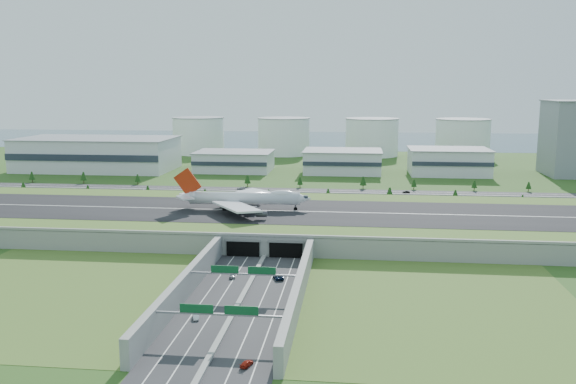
# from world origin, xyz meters

# --- Properties ---
(ground) EXTENTS (1200.00, 1200.00, 0.00)m
(ground) POSITION_xyz_m (0.00, 0.00, 0.00)
(ground) COLOR #314C17
(ground) RESTS_ON ground
(airfield_deck) EXTENTS (520.00, 100.00, 9.20)m
(airfield_deck) POSITION_xyz_m (0.00, -0.09, 4.12)
(airfield_deck) COLOR gray
(airfield_deck) RESTS_ON ground
(underpass_road) EXTENTS (38.80, 120.40, 8.00)m
(underpass_road) POSITION_xyz_m (0.00, -99.42, 3.43)
(underpass_road) COLOR #28282B
(underpass_road) RESTS_ON ground
(sign_gantry_near) EXTENTS (38.70, 0.70, 9.80)m
(sign_gantry_near) POSITION_xyz_m (0.00, -95.04, 6.95)
(sign_gantry_near) COLOR gray
(sign_gantry_near) RESTS_ON ground
(sign_gantry_far) EXTENTS (38.70, 0.70, 9.80)m
(sign_gantry_far) POSITION_xyz_m (0.00, -130.04, 6.95)
(sign_gantry_far) COLOR gray
(sign_gantry_far) RESTS_ON ground
(north_expressway) EXTENTS (560.00, 36.00, 0.12)m
(north_expressway) POSITION_xyz_m (0.00, 95.00, 0.06)
(north_expressway) COLOR #28282B
(north_expressway) RESTS_ON ground
(tree_row) EXTENTS (504.35, 48.69, 8.41)m
(tree_row) POSITION_xyz_m (18.56, 96.59, 4.64)
(tree_row) COLOR #3D2819
(tree_row) RESTS_ON ground
(hangar_west) EXTENTS (120.00, 60.00, 25.00)m
(hangar_west) POSITION_xyz_m (-170.00, 185.00, 12.50)
(hangar_west) COLOR silver
(hangar_west) RESTS_ON ground
(hangar_mid_a) EXTENTS (58.00, 42.00, 15.00)m
(hangar_mid_a) POSITION_xyz_m (-60.00, 190.00, 7.50)
(hangar_mid_a) COLOR silver
(hangar_mid_a) RESTS_ON ground
(hangar_mid_b) EXTENTS (58.00, 42.00, 17.00)m
(hangar_mid_b) POSITION_xyz_m (25.00, 190.00, 8.50)
(hangar_mid_b) COLOR silver
(hangar_mid_b) RESTS_ON ground
(hangar_mid_c) EXTENTS (58.00, 42.00, 19.00)m
(hangar_mid_c) POSITION_xyz_m (105.00, 190.00, 9.50)
(hangar_mid_c) COLOR silver
(hangar_mid_c) RESTS_ON ground
(fuel_tank_a) EXTENTS (50.00, 50.00, 35.00)m
(fuel_tank_a) POSITION_xyz_m (-120.00, 310.00, 17.50)
(fuel_tank_a) COLOR white
(fuel_tank_a) RESTS_ON ground
(fuel_tank_b) EXTENTS (50.00, 50.00, 35.00)m
(fuel_tank_b) POSITION_xyz_m (-35.00, 310.00, 17.50)
(fuel_tank_b) COLOR white
(fuel_tank_b) RESTS_ON ground
(fuel_tank_c) EXTENTS (50.00, 50.00, 35.00)m
(fuel_tank_c) POSITION_xyz_m (50.00, 310.00, 17.50)
(fuel_tank_c) COLOR white
(fuel_tank_c) RESTS_ON ground
(fuel_tank_d) EXTENTS (50.00, 50.00, 35.00)m
(fuel_tank_d) POSITION_xyz_m (135.00, 310.00, 17.50)
(fuel_tank_d) COLOR white
(fuel_tank_d) RESTS_ON ground
(bay_water) EXTENTS (1200.00, 260.00, 0.06)m
(bay_water) POSITION_xyz_m (0.00, 480.00, 0.03)
(bay_water) COLOR #324D5F
(bay_water) RESTS_ON ground
(boeing_747) EXTENTS (65.77, 62.01, 20.32)m
(boeing_747) POSITION_xyz_m (-17.66, 1.34, 13.77)
(boeing_747) COLOR silver
(boeing_747) RESTS_ON airfield_deck
(car_0) EXTENTS (2.65, 5.20, 1.70)m
(car_0) POSITION_xyz_m (-7.21, -77.36, 0.97)
(car_0) COLOR #A09FA4
(car_0) RESTS_ON ground
(car_1) EXTENTS (2.70, 4.96, 1.55)m
(car_1) POSITION_xyz_m (-10.00, -116.00, 0.90)
(car_1) COLOR white
(car_1) RESTS_ON ground
(car_2) EXTENTS (4.94, 6.77, 1.71)m
(car_2) POSITION_xyz_m (8.87, -77.05, 0.98)
(car_2) COLOR #0B1C39
(car_2) RESTS_ON ground
(car_3) EXTENTS (3.18, 4.87, 1.31)m
(car_3) POSITION_xyz_m (9.84, -144.27, 0.78)
(car_3) COLOR maroon
(car_3) RESTS_ON ground
(car_4) EXTENTS (4.44, 2.00, 1.48)m
(car_4) POSITION_xyz_m (-98.88, 88.80, 0.86)
(car_4) COLOR #4E4E53
(car_4) RESTS_ON ground
(car_5) EXTENTS (4.68, 1.98, 1.50)m
(car_5) POSITION_xyz_m (66.77, 101.25, 0.87)
(car_5) COLOR black
(car_5) RESTS_ON ground
(car_7) EXTENTS (6.02, 4.04, 1.62)m
(car_7) POSITION_xyz_m (-38.58, 104.45, 0.93)
(car_7) COLOR silver
(car_7) RESTS_ON ground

